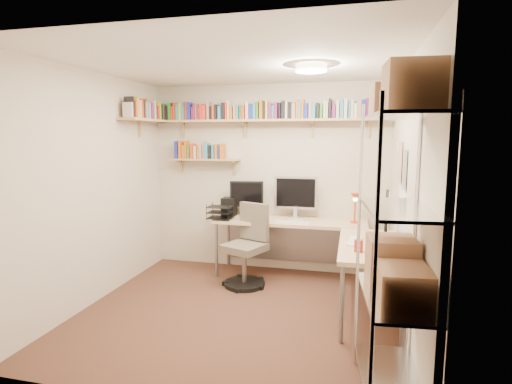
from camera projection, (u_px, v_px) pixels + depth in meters
ground at (237, 312)px, 4.14m from camera, size 3.20×3.20×0.00m
room_shell at (237, 163)px, 3.93m from camera, size 3.24×3.04×2.52m
wall_shelves at (232, 120)px, 5.21m from camera, size 3.12×1.09×0.80m
corner_desk at (298, 225)px, 4.85m from camera, size 2.30×1.95×1.30m
office_chair at (247, 251)px, 4.88m from camera, size 0.58×0.58×1.00m
wire_rack at (399, 214)px, 2.58m from camera, size 0.51×0.92×2.23m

